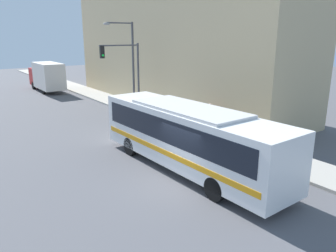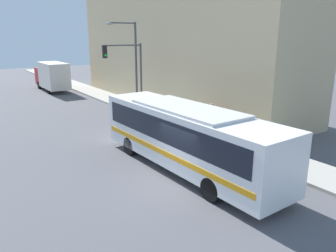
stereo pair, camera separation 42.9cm
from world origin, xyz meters
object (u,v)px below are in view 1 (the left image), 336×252
fire_hydrant (202,130)px  street_lamp (129,59)px  city_bus (188,134)px  traffic_light_pole (126,66)px  delivery_truck (47,76)px  pedestrian_near_corner (210,116)px  parking_meter (146,104)px

fire_hydrant → street_lamp: street_lamp is taller
city_bus → traffic_light_pole: (2.91, 11.30, 2.13)m
delivery_truck → fire_hydrant: (2.66, -23.84, -1.27)m
city_bus → traffic_light_pole: traffic_light_pole is taller
pedestrian_near_corner → traffic_light_pole: bearing=106.8°
street_lamp → parking_meter: bearing=-87.9°
parking_meter → fire_hydrant: bearing=-90.0°
pedestrian_near_corner → fire_hydrant: bearing=-153.2°
street_lamp → pedestrian_near_corner: street_lamp is taller
delivery_truck → street_lamp: street_lamp is taller
pedestrian_near_corner → city_bus: bearing=-141.7°
city_bus → street_lamp: size_ratio=1.54×
delivery_truck → street_lamp: size_ratio=1.03×
delivery_truck → pedestrian_near_corner: (3.90, -23.21, -0.68)m
city_bus → delivery_truck: delivery_truck is taller
traffic_light_pole → city_bus: bearing=-104.4°
traffic_light_pole → street_lamp: size_ratio=0.78×
fire_hydrant → parking_meter: bearing=90.0°
traffic_light_pole → street_lamp: bearing=48.0°
street_lamp → pedestrian_near_corner: 8.97m
traffic_light_pole → pedestrian_near_corner: 8.11m
city_bus → street_lamp: bearing=71.1°
fire_hydrant → parking_meter: size_ratio=0.50×
city_bus → fire_hydrant: city_bus is taller
parking_meter → pedestrian_near_corner: bearing=-78.1°
fire_hydrant → pedestrian_near_corner: 1.52m
city_bus → street_lamp: (3.77, 12.27, 2.59)m
street_lamp → pedestrian_near_corner: bearing=-80.8°
traffic_light_pole → parking_meter: bearing=-55.5°
fire_hydrant → pedestrian_near_corner: size_ratio=0.38×
traffic_light_pole → pedestrian_near_corner: (2.20, -7.28, -2.82)m
delivery_truck → parking_meter: delivery_truck is taller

